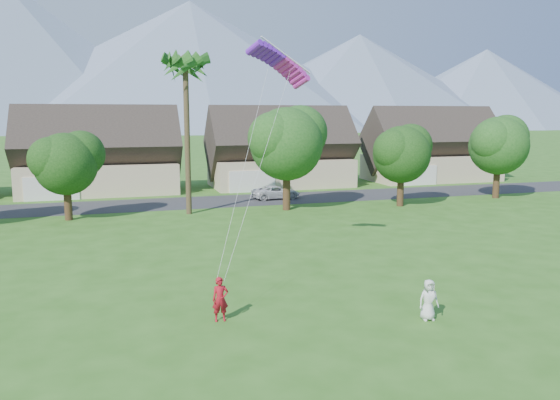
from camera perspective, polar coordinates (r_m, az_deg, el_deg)
name	(u,v)px	position (r m, az deg, el deg)	size (l,w,h in m)	color
ground	(372,366)	(18.17, 9.56, -16.75)	(500.00, 500.00, 0.00)	#2D6019
street	(203,202)	(49.80, -8.01, -0.22)	(90.00, 7.00, 0.01)	#2D2D30
kite_flyer	(220,299)	(21.27, -6.26, -10.27)	(0.63, 0.41, 1.72)	maroon
watcher	(429,300)	(22.03, 15.27, -10.03)	(0.78, 0.51, 1.60)	silver
parked_car	(276,192)	(51.19, -0.40, 0.82)	(2.08, 4.51, 1.25)	silver
mountain_ridge	(150,70)	(276.01, -13.40, 13.09)	(540.00, 240.00, 70.00)	slate
houses_row	(194,157)	(58.32, -8.97, 4.49)	(72.75, 8.19, 8.86)	beige
tree_row	(200,153)	(43.10, -8.40, 4.90)	(62.27, 6.67, 8.45)	#47301C
fan_palm	(185,62)	(43.64, -9.87, 14.00)	(3.00, 3.00, 13.80)	#4C3D26
parafoil_kite	(279,61)	(28.16, -0.07, 14.32)	(3.58, 1.38, 0.50)	#6F1BCE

